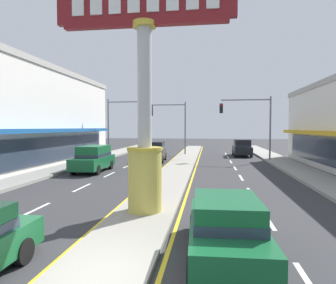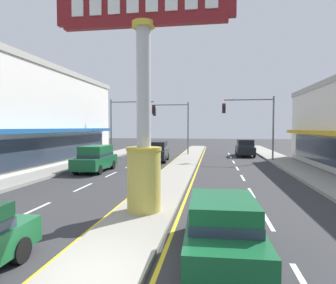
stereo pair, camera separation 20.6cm
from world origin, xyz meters
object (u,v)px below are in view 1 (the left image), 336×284
(suv_mid_left_lane, at_px, (93,158))
(suv_far_left_oncoming, at_px, (242,147))
(traffic_light_left_side, at_px, (124,118))
(traffic_light_median_far, at_px, (172,119))
(traffic_light_right_side, at_px, (251,117))
(suv_far_right_lane, at_px, (155,151))
(sedan_near_right_lane, at_px, (226,226))
(district_sign, at_px, (145,102))

(suv_mid_left_lane, bearing_deg, suv_far_left_oncoming, 47.96)
(traffic_light_left_side, distance_m, traffic_light_median_far, 6.36)
(traffic_light_right_side, xyz_separation_m, suv_far_right_lane, (-9.15, -1.37, -3.26))
(sedan_near_right_lane, height_order, suv_far_left_oncoming, suv_far_left_oncoming)
(district_sign, distance_m, suv_far_right_lane, 17.55)
(sedan_near_right_lane, xyz_separation_m, suv_mid_left_lane, (-8.86, 13.28, 0.20))
(traffic_light_left_side, xyz_separation_m, suv_far_right_lane, (3.58, -2.02, -3.26))
(district_sign, bearing_deg, suv_far_right_lane, 99.29)
(district_sign, height_order, suv_mid_left_lane, district_sign)
(district_sign, distance_m, traffic_light_left_side, 20.09)
(sedan_near_right_lane, xyz_separation_m, suv_far_left_oncoming, (3.30, 26.76, 0.20))
(district_sign, height_order, suv_far_left_oncoming, district_sign)
(traffic_light_median_far, height_order, suv_far_right_lane, traffic_light_median_far)
(suv_far_left_oncoming, bearing_deg, suv_mid_left_lane, -132.04)
(suv_mid_left_lane, bearing_deg, traffic_light_left_side, 91.80)
(suv_far_right_lane, relative_size, suv_far_left_oncoming, 1.02)
(district_sign, xyz_separation_m, traffic_light_left_side, (-6.37, 19.05, 0.07))
(traffic_light_left_side, height_order, sedan_near_right_lane, traffic_light_left_side)
(traffic_light_right_side, bearing_deg, suv_mid_left_lane, -146.00)
(traffic_light_left_side, bearing_deg, sedan_near_right_lane, -67.72)
(traffic_light_median_far, height_order, suv_mid_left_lane, traffic_light_median_far)
(traffic_light_right_side, distance_m, suv_mid_left_lane, 15.37)
(suv_far_right_lane, bearing_deg, district_sign, -80.71)
(traffic_light_median_far, bearing_deg, district_sign, -85.40)
(sedan_near_right_lane, distance_m, suv_far_right_lane, 21.06)
(district_sign, xyz_separation_m, suv_mid_left_lane, (-6.08, 10.00, -3.19))
(traffic_light_median_far, bearing_deg, suv_far_right_lane, -97.73)
(district_sign, bearing_deg, traffic_light_right_side, 70.91)
(district_sign, relative_size, traffic_light_median_far, 1.35)
(traffic_light_left_side, bearing_deg, district_sign, -71.52)
(suv_mid_left_lane, bearing_deg, sedan_near_right_lane, -56.27)
(traffic_light_right_side, xyz_separation_m, sedan_near_right_lane, (-3.58, -21.68, -3.46))
(suv_far_left_oncoming, bearing_deg, sedan_near_right_lane, -97.02)
(traffic_light_right_side, height_order, suv_far_right_lane, traffic_light_right_side)
(traffic_light_right_side, relative_size, suv_far_right_lane, 1.32)
(district_sign, relative_size, traffic_light_right_side, 1.35)
(suv_far_left_oncoming, bearing_deg, district_sign, -104.51)
(traffic_light_right_side, relative_size, traffic_light_median_far, 1.00)
(sedan_near_right_lane, relative_size, suv_mid_left_lane, 0.94)
(traffic_light_right_side, distance_m, sedan_near_right_lane, 22.24)
(traffic_light_left_side, xyz_separation_m, traffic_light_median_far, (4.47, 4.53, -0.05))
(traffic_light_left_side, bearing_deg, suv_far_left_oncoming, 19.61)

